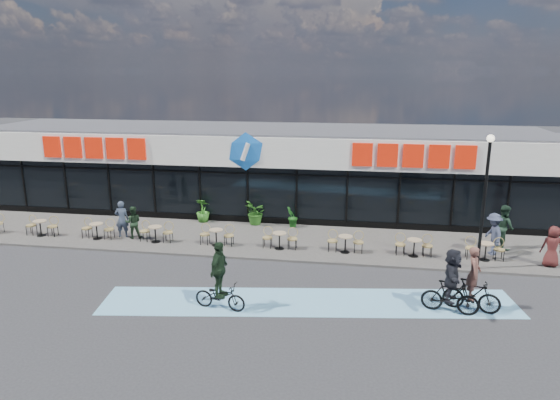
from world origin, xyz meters
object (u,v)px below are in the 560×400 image
object	(u,v)px
cyclist_a	(451,284)
cyclist_b	(472,288)
potted_plant_left	(203,210)
patron_right	(133,222)
potted_plant_mid	(292,217)
patron_left	(122,219)
pedestrian_b	(504,227)
lamp_post	(485,191)
potted_plant_right	(256,212)
pedestrian_a	(493,234)
pedestrian_c	(552,246)

from	to	relation	value
cyclist_a	cyclist_b	bearing A→B (deg)	18.90
potted_plant_left	patron_right	size ratio (longest dim) A/B	0.80
potted_plant_mid	patron_right	distance (m)	7.57
cyclist_a	patron_left	bearing A→B (deg)	159.14
patron_left	pedestrian_b	distance (m)	17.13
lamp_post	patron_right	xyz separation A→B (m)	(-14.95, 1.36, -2.36)
potted_plant_mid	cyclist_b	xyz separation A→B (m)	(6.96, -7.77, 0.17)
potted_plant_right	pedestrian_b	distance (m)	11.47
pedestrian_a	cyclist_a	distance (m)	6.16
pedestrian_a	potted_plant_right	bearing A→B (deg)	-114.67
pedestrian_a	pedestrian_b	xyz separation A→B (m)	(0.63, 0.87, 0.08)
lamp_post	cyclist_a	size ratio (longest dim) A/B	2.40
potted_plant_left	potted_plant_mid	distance (m)	4.65
patron_left	cyclist_b	world-z (taller)	cyclist_b
lamp_post	pedestrian_c	world-z (taller)	lamp_post
lamp_post	potted_plant_right	bearing A→B (deg)	156.17
cyclist_a	cyclist_b	distance (m)	0.78
pedestrian_b	pedestrian_c	distance (m)	2.33
patron_right	pedestrian_a	xyz separation A→B (m)	(15.88, 0.38, 0.14)
pedestrian_a	patron_right	bearing A→B (deg)	-99.77
patron_right	pedestrian_c	size ratio (longest dim) A/B	0.91
potted_plant_left	pedestrian_c	xyz separation A→B (m)	(15.47, -3.68, 0.23)
potted_plant_right	patron_left	size ratio (longest dim) A/B	0.73
patron_left	pedestrian_b	bearing A→B (deg)	173.69
patron_left	pedestrian_a	bearing A→B (deg)	170.82
potted_plant_right	lamp_post	bearing A→B (deg)	-23.83
pedestrian_a	cyclist_b	size ratio (longest dim) A/B	0.81
pedestrian_a	pedestrian_b	distance (m)	1.08
pedestrian_b	potted_plant_left	bearing A→B (deg)	63.49
lamp_post	patron_left	world-z (taller)	lamp_post
lamp_post	pedestrian_a	xyz separation A→B (m)	(0.94, 1.74, -2.22)
potted_plant_left	pedestrian_a	xyz separation A→B (m)	(13.50, -2.65, 0.29)
potted_plant_mid	potted_plant_left	bearing A→B (deg)	177.34
patron_left	cyclist_a	size ratio (longest dim) A/B	0.79
lamp_post	potted_plant_right	world-z (taller)	lamp_post
cyclist_a	lamp_post	bearing A→B (deg)	66.39
potted_plant_left	patron_left	xyz separation A→B (m)	(-2.96, -2.95, 0.26)
potted_plant_mid	pedestrian_b	bearing A→B (deg)	-9.34
lamp_post	cyclist_b	world-z (taller)	lamp_post
potted_plant_right	patron_left	world-z (taller)	patron_left
potted_plant_right	cyclist_b	distance (m)	11.84
potted_plant_right	pedestrian_b	world-z (taller)	pedestrian_b
patron_left	lamp_post	bearing A→B (deg)	164.48
patron_right	cyclist_a	world-z (taller)	cyclist_a
pedestrian_c	cyclist_b	bearing A→B (deg)	46.56
lamp_post	pedestrian_a	distance (m)	2.97
patron_left	potted_plant_right	bearing A→B (deg)	-163.62
patron_left	patron_right	bearing A→B (deg)	162.38
patron_right	patron_left	bearing A→B (deg)	-26.13
patron_left	pedestrian_a	xyz separation A→B (m)	(16.46, 0.31, 0.03)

